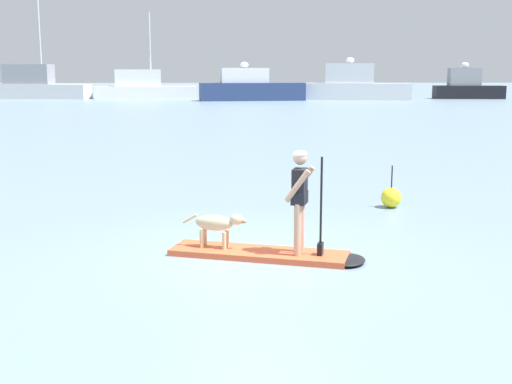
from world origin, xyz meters
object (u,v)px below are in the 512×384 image
marker_buoy (391,198)px  moored_boat_outer (355,86)px  moored_boat_far_starboard (467,87)px  moored_boat_center (144,88)px  moored_boat_far_port (251,88)px  dog (217,224)px  person_paddler (301,195)px  moored_boat_port (35,86)px  paddleboard (272,254)px

marker_buoy → moored_boat_outer: bearing=79.7°
moored_boat_outer → moored_boat_far_starboard: moored_boat_outer is taller
moored_boat_center → moored_boat_outer: moored_boat_center is taller
moored_boat_outer → moored_boat_far_port: bearing=-173.5°
dog → moored_boat_center: bearing=97.9°
person_paddler → moored_boat_far_starboard: 72.73m
person_paddler → dog: 1.52m
moored_boat_far_port → marker_buoy: (0.92, -58.90, -1.15)m
marker_buoy → moored_boat_far_starboard: bearing=68.5°
person_paddler → marker_buoy: bearing=58.3°
person_paddler → moored_boat_far_port: (1.60, 62.98, 0.30)m
person_paddler → moored_boat_far_port: size_ratio=0.14×
moored_boat_center → moored_boat_far_port: (12.54, -6.90, 0.09)m
moored_boat_center → person_paddler: bearing=-81.1°
moored_boat_center → moored_boat_far_port: moored_boat_center is taller
moored_boat_port → dog: bearing=-72.1°
moored_boat_far_starboard → person_paddler: bearing=-112.2°
person_paddler → marker_buoy: 4.86m
moored_boat_far_starboard → moored_boat_far_port: bearing=-170.4°
moored_boat_port → moored_boat_far_starboard: moored_boat_port is taller
moored_boat_far_starboard → marker_buoy: (-24.97, -63.26, -1.13)m
moored_boat_outer → moored_boat_port: bearing=172.4°
marker_buoy → dog: bearing=-136.7°
moored_boat_far_port → moored_boat_outer: (11.89, 1.35, 0.16)m
dog → moored_boat_outer: 65.60m
moored_boat_port → marker_buoy: size_ratio=13.33×
moored_boat_port → moored_boat_outer: moored_boat_port is taller
moored_boat_far_port → dog: bearing=-92.7°
moored_boat_outer → marker_buoy: size_ratio=12.76×
moored_boat_port → moored_boat_center: bearing=2.9°
person_paddler → moored_boat_port: size_ratio=0.13×
person_paddler → moored_boat_outer: 65.73m
moored_boat_far_port → moored_boat_outer: size_ratio=0.97×
dog → marker_buoy: marker_buoy is taller
moored_boat_far_port → marker_buoy: size_ratio=12.33×
moored_boat_far_starboard → marker_buoy: 68.02m
paddleboard → moored_boat_outer: size_ratio=0.27×
dog → marker_buoy: 5.32m
moored_boat_center → paddleboard: bearing=-81.4°
person_paddler → moored_boat_port: bearing=108.8°
moored_boat_outer → paddleboard: bearing=-102.2°
moored_boat_outer → moored_boat_far_starboard: size_ratio=1.48×
person_paddler → moored_boat_far_starboard: (27.49, 67.34, 0.29)m
person_paddler → marker_buoy: person_paddler is taller
moored_boat_port → marker_buoy: (26.14, -65.17, -1.28)m
moored_boat_center → moored_boat_far_starboard: size_ratio=1.48×
paddleboard → moored_boat_center: (-10.50, 69.74, 1.23)m
moored_boat_center → moored_boat_outer: 25.06m
paddleboard → moored_boat_outer: 65.69m
moored_boat_center → moored_boat_outer: bearing=-12.8°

